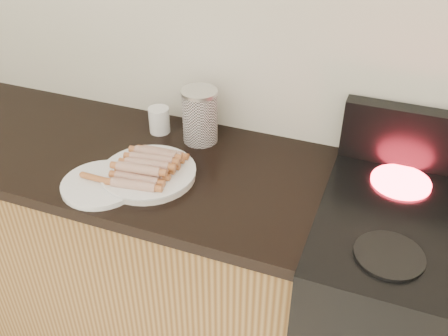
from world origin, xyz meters
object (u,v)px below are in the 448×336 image
at_px(side_plate, 101,184).
at_px(canister, 200,116).
at_px(mug, 159,120).
at_px(stove, 422,336).
at_px(main_plate, 149,174).

height_order(side_plate, canister, canister).
distance_m(canister, mug, 0.17).
xyz_separation_m(stove, main_plate, (-0.92, -0.07, 0.45)).
bearing_deg(main_plate, stove, 4.12).
height_order(stove, side_plate, side_plate).
xyz_separation_m(main_plate, side_plate, (-0.11, -0.10, -0.00)).
relative_size(main_plate, side_plate, 1.22).
bearing_deg(stove, side_plate, -170.89).
relative_size(side_plate, canister, 1.27).
bearing_deg(side_plate, canister, 64.14).
bearing_deg(main_plate, mug, 109.83).
bearing_deg(side_plate, mug, 87.62).
relative_size(stove, mug, 9.76).
distance_m(main_plate, mug, 0.29).
bearing_deg(canister, main_plate, -103.76).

